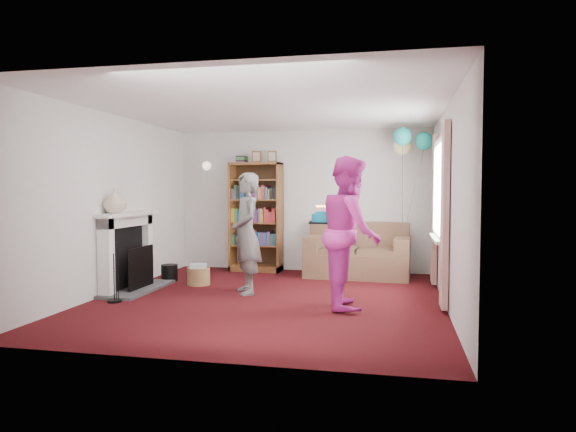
% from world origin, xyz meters
% --- Properties ---
extents(ground, '(5.00, 5.00, 0.00)m').
position_xyz_m(ground, '(0.00, 0.00, 0.00)').
color(ground, black).
rests_on(ground, ground).
extents(wall_back, '(4.50, 0.02, 2.50)m').
position_xyz_m(wall_back, '(0.00, 2.51, 1.25)').
color(wall_back, silver).
rests_on(wall_back, ground).
extents(wall_left, '(0.02, 5.00, 2.50)m').
position_xyz_m(wall_left, '(-2.26, 0.00, 1.25)').
color(wall_left, silver).
rests_on(wall_left, ground).
extents(wall_right, '(0.02, 5.00, 2.50)m').
position_xyz_m(wall_right, '(2.26, 0.00, 1.25)').
color(wall_right, silver).
rests_on(wall_right, ground).
extents(ceiling, '(4.50, 5.00, 0.01)m').
position_xyz_m(ceiling, '(0.00, 0.00, 2.50)').
color(ceiling, white).
rests_on(ceiling, wall_back).
extents(fireplace, '(0.55, 1.80, 1.12)m').
position_xyz_m(fireplace, '(-2.09, 0.19, 0.51)').
color(fireplace, '#3F3F42').
rests_on(fireplace, ground).
extents(window_bay, '(0.14, 2.02, 2.20)m').
position_xyz_m(window_bay, '(2.21, 0.60, 1.20)').
color(window_bay, white).
rests_on(window_bay, ground).
extents(wall_sconce, '(0.16, 0.23, 0.16)m').
position_xyz_m(wall_sconce, '(-1.75, 2.36, 1.88)').
color(wall_sconce, gold).
rests_on(wall_sconce, ground).
extents(bookcase, '(0.91, 0.42, 2.13)m').
position_xyz_m(bookcase, '(-0.80, 2.30, 0.94)').
color(bookcase, '#472B14').
rests_on(bookcase, ground).
extents(sofa, '(1.69, 0.89, 0.89)m').
position_xyz_m(sofa, '(1.03, 2.07, 0.34)').
color(sofa, brown).
rests_on(sofa, ground).
extents(wicker_basket, '(0.35, 0.35, 0.32)m').
position_xyz_m(wicker_basket, '(-1.30, 0.79, 0.14)').
color(wicker_basket, olive).
rests_on(wicker_basket, ground).
extents(person_striped, '(0.66, 0.73, 1.68)m').
position_xyz_m(person_striped, '(-0.39, 0.32, 0.84)').
color(person_striped, black).
rests_on(person_striped, ground).
extents(person_magenta, '(0.84, 1.00, 1.86)m').
position_xyz_m(person_magenta, '(1.09, -0.21, 0.93)').
color(person_magenta, '#C62792').
rests_on(person_magenta, ground).
extents(birthday_cake, '(0.38, 0.38, 0.22)m').
position_xyz_m(birthday_cake, '(0.74, -0.05, 1.09)').
color(birthday_cake, black).
rests_on(birthday_cake, ground).
extents(balloons, '(0.62, 0.67, 1.76)m').
position_xyz_m(balloons, '(1.84, 1.94, 2.22)').
color(balloons, '#3F3F3F').
rests_on(balloons, ground).
extents(mantel_vase, '(0.42, 0.42, 0.33)m').
position_xyz_m(mantel_vase, '(-2.12, -0.15, 1.29)').
color(mantel_vase, beige).
rests_on(mantel_vase, fireplace).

